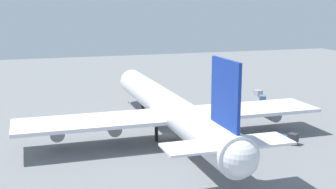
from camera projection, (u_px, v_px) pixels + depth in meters
ground_plane at (168, 135)px, 95.90m from camera, size 290.34×290.34×0.00m
cargo_airplane at (169, 108)px, 94.31m from camera, size 72.59×62.97×19.63m
fuel_truck at (227, 105)px, 118.26m from camera, size 2.68×4.22×2.43m
catering_truck at (287, 138)px, 90.45m from camera, size 5.26×4.15×2.16m
cargo_container_fore at (263, 99)px, 127.33m from camera, size 3.18×2.83×1.88m
cargo_container_aft at (258, 93)px, 136.17m from camera, size 2.88×2.09×1.69m
safety_cone_nose at (128, 102)px, 125.94m from camera, size 0.39×0.39×0.56m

